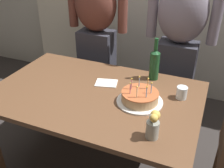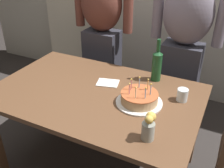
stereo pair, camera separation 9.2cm
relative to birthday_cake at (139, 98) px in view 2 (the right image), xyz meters
The scene contains 10 objects.
ground_plane 0.85m from the birthday_cake, behind, with size 10.00×10.00×0.00m, color #332D2B.
dining_table 0.36m from the birthday_cake, behind, with size 1.50×0.96×0.74m.
birthday_cake is the anchor object (origin of this frame).
water_glass_near 0.30m from the birthday_cake, 33.21° to the left, with size 0.07×0.07×0.09m, color silver.
wine_bottle 0.38m from the birthday_cake, 90.51° to the left, with size 0.08×0.08×0.33m.
napkin_stack 0.35m from the birthday_cake, 154.74° to the left, with size 0.16×0.12×0.01m, color white.
flower_vase 0.36m from the birthday_cake, 61.01° to the right, with size 0.07×0.09×0.17m.
person_man_bearded 1.04m from the birthday_cake, 132.19° to the left, with size 0.61×0.27×1.66m.
person_woman_cardigan 0.78m from the birthday_cake, 82.24° to the left, with size 0.61×0.27×1.66m.
shelf_cabinet 1.88m from the birthday_cake, 134.92° to the left, with size 0.72×0.30×1.43m.
Camera 2 is at (0.82, -1.39, 1.72)m, focal length 41.72 mm.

